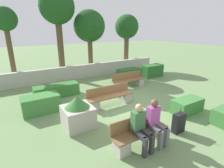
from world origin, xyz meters
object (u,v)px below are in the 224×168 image
tree_rightmost (127,28)px  bench_left_side (111,98)px  bench_front (140,135)px  bench_right_side (129,81)px  suitcase (179,123)px  person_seated_man (141,125)px  tree_leftmost (5,23)px  planter_corner_left (78,113)px  tree_center_right (89,27)px  person_seated_woman (156,120)px  tree_center_left (57,9)px

tree_rightmost → bench_left_side: bearing=-130.8°
bench_left_side → bench_front: bearing=-101.6°
bench_front → bench_right_side: same height
bench_left_side → suitcase: bearing=-72.4°
bench_left_side → tree_rightmost: bearing=51.6°
person_seated_man → tree_leftmost: tree_leftmost is taller
person_seated_man → tree_rightmost: size_ratio=0.31×
bench_right_side → suitcase: suitcase is taller
person_seated_man → tree_leftmost: bearing=106.9°
planter_corner_left → bench_front: bearing=-58.7°
tree_center_right → bench_right_side: bearing=-81.6°
person_seated_man → suitcase: (1.62, -0.03, -0.41)m
tree_center_right → tree_rightmost: (3.44, 0.36, -0.10)m
bench_left_side → person_seated_woman: 2.99m
suitcase → bench_left_side: bearing=105.2°
bench_left_side → bench_right_side: same height
bench_left_side → tree_center_left: size_ratio=0.38×
tree_rightmost → person_seated_woman: bearing=-121.0°
person_seated_man → bench_front: bearing=52.7°
planter_corner_left → tree_rightmost: size_ratio=0.26×
bench_right_side → tree_rightmost: size_ratio=0.47×
tree_center_right → planter_corner_left: bearing=-118.5°
bench_left_side → tree_center_right: size_ratio=0.48×
person_seated_man → person_seated_woman: 0.57m
bench_left_side → bench_right_side: 2.68m
tree_leftmost → tree_center_right: size_ratio=0.98×
tree_leftmost → tree_rightmost: (8.41, 0.30, -0.30)m
planter_corner_left → tree_leftmost: tree_leftmost is taller
suitcase → bench_front: bearing=173.8°
tree_center_left → tree_center_right: 2.33m
tree_center_right → tree_center_left: bearing=176.6°
bench_right_side → suitcase: size_ratio=2.31×
planter_corner_left → tree_leftmost: 7.26m
person_seated_man → suitcase: person_seated_man is taller
person_seated_woman → suitcase: (1.04, -0.03, -0.41)m
bench_right_side → suitcase: bearing=-103.9°
person_seated_woman → planter_corner_left: bearing=128.5°
person_seated_woman → suitcase: 1.12m
person_seated_man → planter_corner_left: bearing=117.3°
suitcase → tree_leftmost: tree_leftmost is taller
person_seated_man → tree_center_right: (2.40, 8.42, 2.59)m
person_seated_man → tree_center_right: tree_center_right is taller
bench_front → tree_center_left: tree_center_left is taller
tree_center_left → person_seated_man: bearing=-92.2°
bench_right_side → suitcase: (-1.36, -4.54, -0.00)m
tree_center_left → tree_center_right: tree_center_left is taller
bench_front → bench_left_side: bearing=76.0°
bench_right_side → bench_front: bearing=-120.5°
bench_front → person_seated_woman: size_ratio=1.33×
bench_front → person_seated_woman: person_seated_woman is taller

